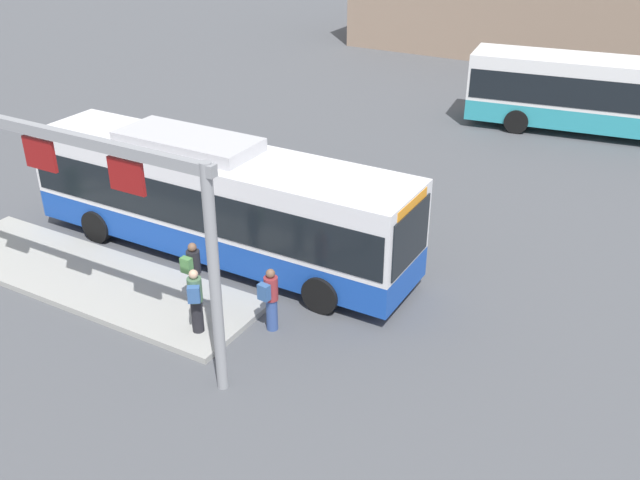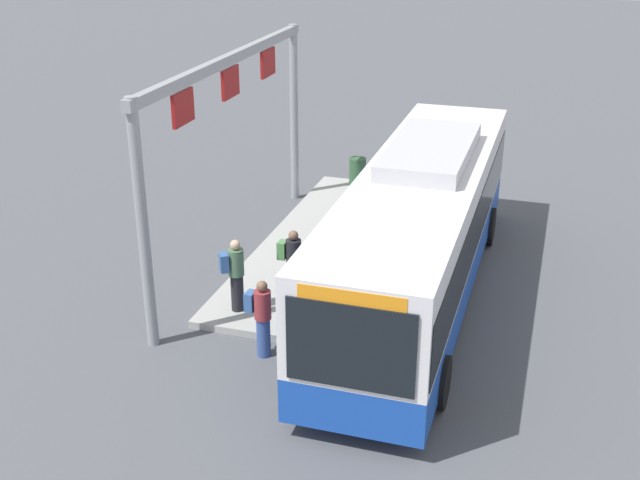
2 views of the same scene
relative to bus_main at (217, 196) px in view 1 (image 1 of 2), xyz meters
The scene contains 8 objects.
ground_plane 1.81m from the bus_main, ahead, with size 120.00×120.00×0.00m, color #4C4F54.
platform_curb 4.08m from the bus_main, 125.44° to the right, with size 10.00×2.80×0.16m, color #9E9E99.
bus_main is the anchor object (origin of this frame).
bus_background_left 17.94m from the bus_main, 65.45° to the left, with size 11.02×3.96×3.10m.
person_boarding 4.31m from the bus_main, 36.32° to the right, with size 0.37×0.55×1.67m.
person_waiting_near 4.23m from the bus_main, 60.43° to the right, with size 0.55×0.60×1.67m.
person_waiting_mid 2.96m from the bus_main, 65.57° to the right, with size 0.35×0.53×1.67m.
platform_sign_gantry 5.27m from the bus_main, 100.31° to the right, with size 9.46×0.24×5.20m.
Camera 1 is at (11.47, -14.30, 9.97)m, focal length 39.82 mm.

